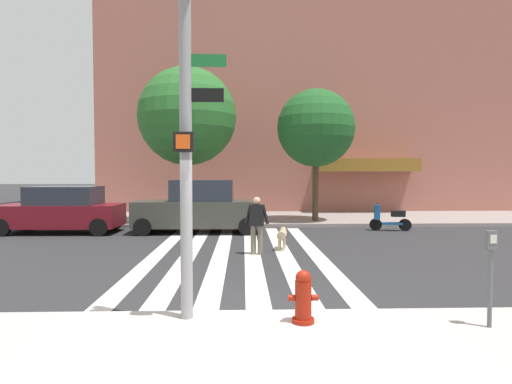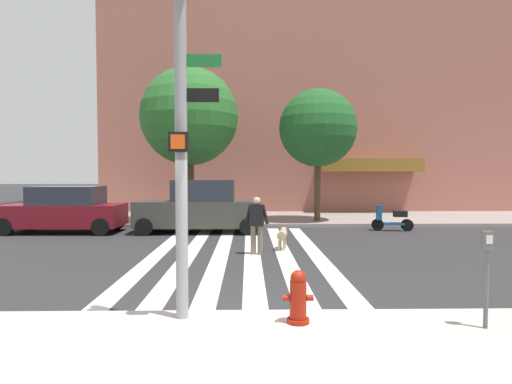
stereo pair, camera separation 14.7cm
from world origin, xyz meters
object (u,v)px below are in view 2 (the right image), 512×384
object	(u,v)px
parked_car_behind_first	(200,208)
parked_scooter	(392,219)
pedestrian_dog_walker	(257,222)
dog_on_leash	(282,235)
street_tree_nearest	(189,117)
parked_car_near_curb	(64,210)
street_tree_middle	(318,128)
fire_hydrant	(298,297)
parking_meter_curbside	(487,266)
traffic_light_pole	(181,90)

from	to	relation	value
parked_car_behind_first	parked_scooter	xyz separation A→B (m)	(7.63, 0.23, -0.48)
pedestrian_dog_walker	dog_on_leash	bearing A→B (deg)	44.61
parked_car_behind_first	pedestrian_dog_walker	world-z (taller)	parked_car_behind_first
street_tree_nearest	parked_car_behind_first	bearing A→B (deg)	-73.88
parked_car_near_curb	street_tree_middle	size ratio (longest dim) A/B	0.76
parked_scooter	dog_on_leash	xyz separation A→B (m)	(-4.73, -4.07, -0.04)
fire_hydrant	street_tree_nearest	bearing A→B (deg)	104.20
fire_hydrant	street_tree_middle	bearing A→B (deg)	79.58
parked_scooter	street_tree_middle	distance (m)	5.24
street_tree_nearest	street_tree_middle	size ratio (longest dim) A/B	1.16
parking_meter_curbside	parked_car_behind_first	bearing A→B (deg)	115.46
street_tree_nearest	dog_on_leash	world-z (taller)	street_tree_nearest
parked_car_near_curb	parked_scooter	world-z (taller)	parked_car_near_curb
dog_on_leash	street_tree_nearest	bearing A→B (deg)	119.46
parking_meter_curbside	street_tree_middle	bearing A→B (deg)	90.67
parked_scooter	traffic_light_pole	bearing A→B (deg)	-122.44
parked_scooter	street_tree_nearest	world-z (taller)	street_tree_nearest
parked_car_behind_first	parked_scooter	world-z (taller)	parked_car_behind_first
street_tree_nearest	dog_on_leash	xyz separation A→B (m)	(3.67, -6.49, -4.39)
parking_meter_curbside	parked_scooter	distance (m)	11.37
pedestrian_dog_walker	dog_on_leash	xyz separation A→B (m)	(0.79, 0.78, -0.48)
street_tree_nearest	traffic_light_pole	bearing A→B (deg)	-82.78
traffic_light_pole	parked_car_behind_first	world-z (taller)	traffic_light_pole
traffic_light_pole	parked_scooter	size ratio (longest dim) A/B	3.56
parked_car_behind_first	street_tree_nearest	xyz separation A→B (m)	(-0.77, 2.65, 3.88)
traffic_light_pole	parked_car_near_curb	world-z (taller)	traffic_light_pole
parked_scooter	street_tree_middle	xyz separation A→B (m)	(-2.62, 2.39, 3.86)
parked_car_near_curb	dog_on_leash	distance (m)	9.05
parked_car_near_curb	street_tree_middle	distance (m)	11.17
dog_on_leash	parked_scooter	bearing A→B (deg)	40.74
parked_car_near_curb	dog_on_leash	bearing A→B (deg)	-25.17
parked_car_behind_first	dog_on_leash	distance (m)	4.85
parked_car_near_curb	parked_scooter	size ratio (longest dim) A/B	2.79
parked_car_near_curb	fire_hydrant	bearing A→B (deg)	-53.40
street_tree_middle	parked_car_behind_first	bearing A→B (deg)	-152.43
parking_meter_curbside	dog_on_leash	world-z (taller)	parking_meter_curbside
street_tree_nearest	street_tree_middle	xyz separation A→B (m)	(5.78, -0.03, -0.50)
fire_hydrant	parked_car_near_curb	xyz separation A→B (m)	(-7.86, 10.59, 0.36)
street_tree_middle	dog_on_leash	size ratio (longest dim) A/B	6.02
street_tree_middle	street_tree_nearest	bearing A→B (deg)	179.70
fire_hydrant	pedestrian_dog_walker	bearing A→B (deg)	94.56
parked_scooter	dog_on_leash	distance (m)	6.24
traffic_light_pole	parked_scooter	xyz separation A→B (m)	(6.75, 10.61, -3.04)
traffic_light_pole	street_tree_nearest	bearing A→B (deg)	97.22
parking_meter_curbside	dog_on_leash	distance (m)	7.39
dog_on_leash	parked_car_behind_first	bearing A→B (deg)	127.04
parked_car_near_curb	parked_car_behind_first	bearing A→B (deg)	0.01
traffic_light_pole	fire_hydrant	size ratio (longest dim) A/B	7.59
street_tree_nearest	parked_scooter	bearing A→B (deg)	-16.09
parked_scooter	dog_on_leash	bearing A→B (deg)	-139.26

